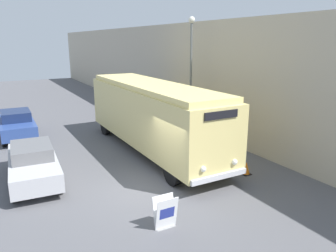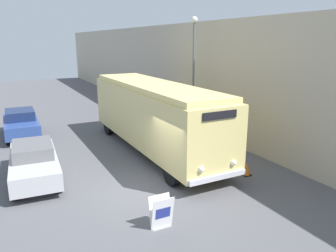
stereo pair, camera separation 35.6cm
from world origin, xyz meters
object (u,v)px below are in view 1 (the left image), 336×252
sign_board (165,213)px  parked_car_mid (17,124)px  parked_car_near (33,163)px  vintage_bus (152,113)px  traffic_cone (246,168)px  streetlamp (191,61)px

sign_board → parked_car_mid: parked_car_mid is taller
sign_board → parked_car_near: 6.28m
vintage_bus → parked_car_near: (-5.77, -1.01, -1.19)m
vintage_bus → parked_car_mid: (-5.77, 5.87, -1.15)m
sign_board → parked_car_near: size_ratio=0.21×
sign_board → traffic_cone: bearing=21.3°
streetlamp → parked_car_mid: (-8.85, 4.56, -3.52)m
sign_board → parked_car_mid: (-2.96, 12.41, 0.31)m
vintage_bus → streetlamp: (3.08, 1.31, 2.37)m
vintage_bus → traffic_cone: vintage_bus is taller
vintage_bus → parked_car_near: bearing=-170.1°
vintage_bus → parked_car_near: 5.98m
streetlamp → traffic_cone: 7.27m
vintage_bus → traffic_cone: bearing=-65.9°
sign_board → streetlamp: 10.54m
parked_car_near → traffic_cone: (7.85, -3.63, -0.49)m
parked_car_near → parked_car_mid: 6.88m
vintage_bus → sign_board: size_ratio=10.97×
parked_car_mid → traffic_cone: 13.12m
streetlamp → parked_car_mid: streetlamp is taller
parked_car_near → traffic_cone: bearing=-21.0°
vintage_bus → traffic_cone: size_ratio=20.54×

